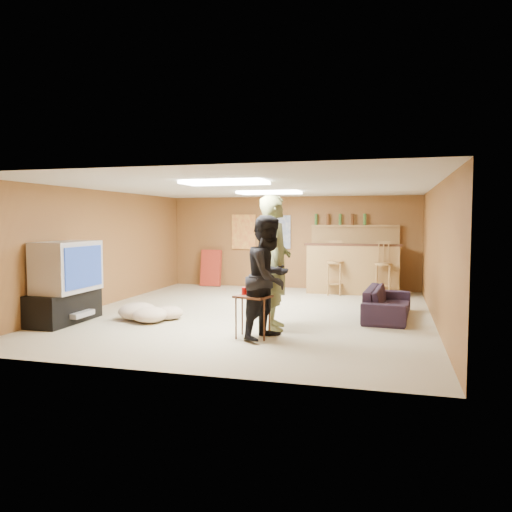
% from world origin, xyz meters
% --- Properties ---
extents(ground, '(7.00, 7.00, 0.00)m').
position_xyz_m(ground, '(0.00, 0.00, 0.00)').
color(ground, tan).
rests_on(ground, ground).
extents(ceiling, '(6.00, 7.00, 0.02)m').
position_xyz_m(ceiling, '(0.00, 0.00, 2.20)').
color(ceiling, silver).
rests_on(ceiling, ground).
extents(wall_back, '(6.00, 0.02, 2.20)m').
position_xyz_m(wall_back, '(0.00, 3.50, 1.10)').
color(wall_back, brown).
rests_on(wall_back, ground).
extents(wall_front, '(6.00, 0.02, 2.20)m').
position_xyz_m(wall_front, '(0.00, -3.50, 1.10)').
color(wall_front, brown).
rests_on(wall_front, ground).
extents(wall_left, '(0.02, 7.00, 2.20)m').
position_xyz_m(wall_left, '(-3.00, 0.00, 1.10)').
color(wall_left, brown).
rests_on(wall_left, ground).
extents(wall_right, '(0.02, 7.00, 2.20)m').
position_xyz_m(wall_right, '(3.00, 0.00, 1.10)').
color(wall_right, brown).
rests_on(wall_right, ground).
extents(tv_stand, '(0.55, 1.30, 0.50)m').
position_xyz_m(tv_stand, '(-2.72, -1.50, 0.25)').
color(tv_stand, black).
rests_on(tv_stand, ground).
extents(dvd_box, '(0.35, 0.50, 0.08)m').
position_xyz_m(dvd_box, '(-2.50, -1.50, 0.15)').
color(dvd_box, '#B2B2B7').
rests_on(dvd_box, tv_stand).
extents(tv_body, '(0.60, 1.10, 0.80)m').
position_xyz_m(tv_body, '(-2.65, -1.50, 0.90)').
color(tv_body, '#B2B2B7').
rests_on(tv_body, tv_stand).
extents(tv_screen, '(0.02, 0.95, 0.65)m').
position_xyz_m(tv_screen, '(-2.34, -1.50, 0.90)').
color(tv_screen, navy).
rests_on(tv_screen, tv_body).
extents(bar_counter, '(2.00, 0.60, 1.10)m').
position_xyz_m(bar_counter, '(1.50, 2.95, 0.55)').
color(bar_counter, olive).
rests_on(bar_counter, ground).
extents(bar_lip, '(2.10, 0.12, 0.05)m').
position_xyz_m(bar_lip, '(1.50, 2.70, 1.10)').
color(bar_lip, '#3C2013').
rests_on(bar_lip, bar_counter).
extents(bar_shelf, '(2.00, 0.18, 0.05)m').
position_xyz_m(bar_shelf, '(1.50, 3.40, 1.50)').
color(bar_shelf, olive).
rests_on(bar_shelf, bar_backing).
extents(bar_backing, '(2.00, 0.14, 0.60)m').
position_xyz_m(bar_backing, '(1.50, 3.42, 1.20)').
color(bar_backing, olive).
rests_on(bar_backing, bar_counter).
extents(poster_left, '(0.60, 0.03, 0.85)m').
position_xyz_m(poster_left, '(-1.20, 3.46, 1.35)').
color(poster_left, '#BF3F26').
rests_on(poster_left, wall_back).
extents(poster_right, '(0.55, 0.03, 0.80)m').
position_xyz_m(poster_right, '(-0.30, 3.46, 1.35)').
color(poster_right, '#334C99').
rests_on(poster_right, wall_back).
extents(folding_chair_stack, '(0.50, 0.26, 0.91)m').
position_xyz_m(folding_chair_stack, '(-2.00, 3.30, 0.45)').
color(folding_chair_stack, '#A42C1E').
rests_on(folding_chair_stack, ground).
extents(ceiling_panel_front, '(1.20, 0.60, 0.04)m').
position_xyz_m(ceiling_panel_front, '(0.00, -1.50, 2.17)').
color(ceiling_panel_front, white).
rests_on(ceiling_panel_front, ceiling).
extents(ceiling_panel_back, '(1.20, 0.60, 0.04)m').
position_xyz_m(ceiling_panel_back, '(0.00, 1.20, 2.17)').
color(ceiling_panel_back, white).
rests_on(ceiling_panel_back, ceiling).
extents(person_olive, '(0.63, 0.82, 2.01)m').
position_xyz_m(person_olive, '(0.64, -1.08, 1.00)').
color(person_olive, brown).
rests_on(person_olive, ground).
extents(person_black, '(0.90, 1.00, 1.70)m').
position_xyz_m(person_black, '(0.70, -1.70, 0.85)').
color(person_black, black).
rests_on(person_black, ground).
extents(sofa, '(0.80, 1.78, 0.51)m').
position_xyz_m(sofa, '(2.27, 0.24, 0.25)').
color(sofa, black).
rests_on(sofa, ground).
extents(tray_table, '(0.54, 0.48, 0.59)m').
position_xyz_m(tray_table, '(0.48, -1.72, 0.30)').
color(tray_table, '#3C2013').
rests_on(tray_table, ground).
extents(cup_red_near, '(0.09, 0.09, 0.10)m').
position_xyz_m(cup_red_near, '(0.34, -1.67, 0.64)').
color(cup_red_near, red).
rests_on(cup_red_near, tray_table).
extents(cup_red_far, '(0.09, 0.09, 0.10)m').
position_xyz_m(cup_red_far, '(0.54, -1.82, 0.65)').
color(cup_red_far, red).
rests_on(cup_red_far, tray_table).
extents(cup_blue, '(0.09, 0.09, 0.12)m').
position_xyz_m(cup_blue, '(0.64, -1.61, 0.65)').
color(cup_blue, navy).
rests_on(cup_blue, tray_table).
extents(bar_stool_left, '(0.50, 0.50, 1.26)m').
position_xyz_m(bar_stool_left, '(1.14, 2.58, 0.63)').
color(bar_stool_left, olive).
rests_on(bar_stool_left, ground).
extents(bar_stool_right, '(0.45, 0.45, 1.34)m').
position_xyz_m(bar_stool_right, '(2.16, 2.43, 0.67)').
color(bar_stool_right, olive).
rests_on(bar_stool_right, ground).
extents(cushion_near_tv, '(0.83, 0.83, 0.28)m').
position_xyz_m(cushion_near_tv, '(-1.70, -0.99, 0.14)').
color(cushion_near_tv, tan).
rests_on(cushion_near_tv, ground).
extents(cushion_mid, '(0.62, 0.62, 0.22)m').
position_xyz_m(cushion_mid, '(-1.22, -0.83, 0.11)').
color(cushion_mid, tan).
rests_on(cushion_mid, ground).
extents(cushion_far, '(0.60, 0.60, 0.25)m').
position_xyz_m(cushion_far, '(-1.40, -1.16, 0.12)').
color(cushion_far, tan).
rests_on(cushion_far, ground).
extents(bottle_row, '(1.20, 0.08, 0.26)m').
position_xyz_m(bottle_row, '(1.16, 3.38, 1.65)').
color(bottle_row, '#3F7233').
rests_on(bottle_row, bar_shelf).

